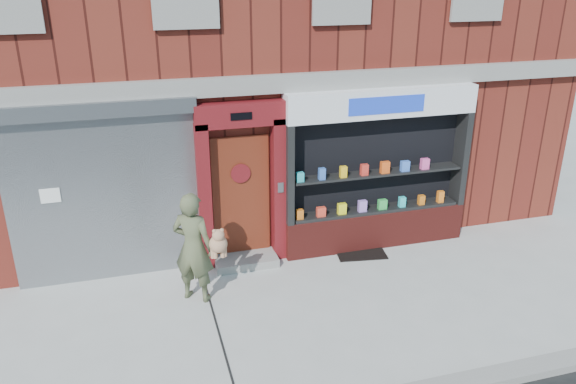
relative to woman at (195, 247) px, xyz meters
name	(u,v)px	position (x,y,z in m)	size (l,w,h in m)	color
ground	(316,310)	(1.71, -0.84, -0.91)	(80.00, 80.00, 0.00)	#9E9E99
building	(234,12)	(1.71, 5.15, 3.09)	(12.00, 8.16, 8.00)	#5A1B14
shutter_bay	(103,182)	(-1.29, 1.08, 0.81)	(3.10, 0.30, 3.04)	gray
red_door_bay	(242,185)	(0.97, 1.02, 0.54)	(1.52, 0.58, 2.90)	#5A0F13
pharmacy_bay	(377,177)	(3.46, 0.97, 0.46)	(3.50, 0.41, 3.00)	maroon
woman	(195,247)	(0.00, 0.00, 0.00)	(0.90, 0.72, 1.81)	#4F5538
doormat	(360,252)	(3.10, 0.71, -0.90)	(0.89, 0.63, 0.02)	black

